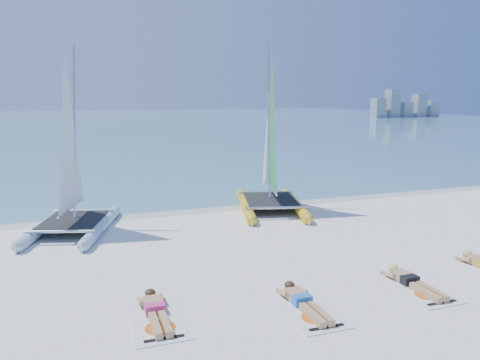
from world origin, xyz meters
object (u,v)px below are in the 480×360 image
at_px(towel_a, 157,320).
at_px(sunbather_b, 303,301).
at_px(towel_b, 307,310).
at_px(sunbather_c, 411,281).
at_px(sunbather_a, 155,310).
at_px(catamaran_yellow, 269,155).
at_px(towel_c, 417,289).
at_px(catamaran_blue, 71,175).

height_order(towel_a, sunbather_b, sunbather_b).
distance_m(towel_b, sunbather_c, 2.72).
bearing_deg(towel_b, sunbather_a, 164.92).
xyz_separation_m(sunbather_a, sunbather_b, (2.83, -0.57, 0.00)).
bearing_deg(sunbather_c, sunbather_a, 175.43).
height_order(catamaran_yellow, towel_b, catamaran_yellow).
xyz_separation_m(towel_c, sunbather_c, (0.00, 0.19, 0.11)).
xyz_separation_m(catamaran_blue, towel_c, (6.99, -7.10, -1.74)).
relative_size(catamaran_blue, towel_c, 3.16).
relative_size(sunbather_a, towel_c, 0.93).
bearing_deg(sunbather_c, catamaran_yellow, 90.75).
bearing_deg(sunbather_a, catamaran_yellow, 53.72).
distance_m(towel_b, towel_c, 2.70).
height_order(catamaran_yellow, towel_c, catamaran_yellow).
bearing_deg(sunbather_a, towel_b, -15.08).
xyz_separation_m(towel_b, sunbather_b, (0.00, 0.19, 0.11)).
xyz_separation_m(towel_a, towel_c, (5.53, -0.44, 0.00)).
bearing_deg(sunbather_a, catamaran_blue, 102.72).
height_order(catamaran_yellow, sunbather_c, catamaran_yellow).
bearing_deg(sunbather_c, catamaran_blue, 135.31).
xyz_separation_m(catamaran_yellow, sunbather_c, (0.10, -7.83, -1.85)).
height_order(towel_b, towel_c, same).
height_order(sunbather_a, towel_b, sunbather_a).
relative_size(towel_a, towel_c, 1.00).
distance_m(catamaran_blue, catamaran_yellow, 6.95).
distance_m(catamaran_blue, sunbather_a, 6.83).
bearing_deg(catamaran_blue, sunbather_a, -60.34).
bearing_deg(sunbather_b, catamaran_blue, 121.34).
bearing_deg(sunbather_c, towel_a, 177.41).
height_order(sunbather_a, sunbather_b, same).
relative_size(catamaran_yellow, towel_b, 3.38).
height_order(catamaran_blue, sunbather_c, catamaran_blue).
xyz_separation_m(sunbather_a, sunbather_c, (5.53, -0.44, 0.00)).
height_order(towel_b, sunbather_c, sunbather_c).
distance_m(towel_c, sunbather_c, 0.22).
bearing_deg(towel_c, catamaran_yellow, 90.73).
distance_m(sunbather_b, towel_c, 2.70).
distance_m(catamaran_blue, sunbather_c, 9.96).
xyz_separation_m(catamaran_blue, towel_b, (4.29, -7.23, -1.74)).
height_order(catamaran_blue, towel_b, catamaran_blue).
bearing_deg(towel_a, catamaran_yellow, 54.42).
relative_size(catamaran_blue, towel_a, 3.16).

